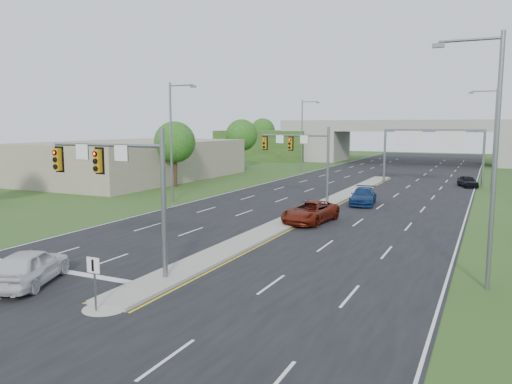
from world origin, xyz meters
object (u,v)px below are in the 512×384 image
object	(u,v)px
signal_mast_far	(304,152)
car_far_c	(468,181)
car_far_a	(310,212)
overpass	(415,144)
signal_mast_near	(122,177)
sign_gantry	(431,141)
car_white	(29,266)
keep_right_sign	(94,275)
car_far_b	(363,196)

from	to	relation	value
signal_mast_far	car_far_c	world-z (taller)	signal_mast_far
car_far_a	car_far_c	distance (m)	29.64
overpass	signal_mast_near	bearing A→B (deg)	-91.62
sign_gantry	signal_mast_near	bearing A→B (deg)	-101.25
signal_mast_near	car_white	distance (m)	5.71
keep_right_sign	overpass	bearing A→B (deg)	90.00
signal_mast_far	overpass	size ratio (longest dim) A/B	0.09
signal_mast_near	sign_gantry	bearing A→B (deg)	78.75
signal_mast_near	signal_mast_far	world-z (taller)	same
car_white	car_far_b	bearing A→B (deg)	-128.25
signal_mast_far	sign_gantry	size ratio (longest dim) A/B	0.60
overpass	car_far_b	xyz separation A→B (m)	(3.04, -53.92, -2.78)
sign_gantry	signal_mast_far	bearing A→B (deg)	-114.11
signal_mast_near	car_far_c	bearing A→B (deg)	73.28
signal_mast_near	overpass	distance (m)	80.11
signal_mast_near	car_far_a	bearing A→B (deg)	76.82
signal_mast_near	signal_mast_far	size ratio (longest dim) A/B	1.00
car_far_c	car_white	bearing A→B (deg)	-128.48
signal_mast_far	keep_right_sign	bearing A→B (deg)	-85.61
car_white	signal_mast_near	bearing A→B (deg)	-155.71
car_far_a	overpass	bearing A→B (deg)	97.76
car_far_a	car_far_b	xyz separation A→B (m)	(1.54, 10.09, -0.03)
signal_mast_far	car_far_b	world-z (taller)	signal_mast_far
car_white	car_far_a	xyz separation A→B (m)	(6.63, 19.14, -0.04)
signal_mast_far	keep_right_sign	size ratio (longest dim) A/B	3.18
car_white	car_far_c	size ratio (longest dim) A/B	1.24
overpass	car_far_c	bearing A→B (deg)	-72.98
keep_right_sign	car_white	size ratio (longest dim) A/B	0.45
sign_gantry	car_far_c	distance (m)	6.33
sign_gantry	car_white	size ratio (longest dim) A/B	2.38
signal_mast_near	car_far_a	world-z (taller)	signal_mast_near
sign_gantry	car_far_a	bearing A→B (deg)	-100.16
sign_gantry	car_far_c	bearing A→B (deg)	-11.15
overpass	car_far_a	bearing A→B (deg)	-88.66
signal_mast_near	sign_gantry	distance (m)	45.88
signal_mast_near	signal_mast_far	bearing A→B (deg)	90.00
sign_gantry	car_far_c	world-z (taller)	sign_gantry
signal_mast_far	signal_mast_near	bearing A→B (deg)	-90.00
sign_gantry	overpass	size ratio (longest dim) A/B	0.14
car_far_a	car_far_c	size ratio (longest dim) A/B	1.45
sign_gantry	car_far_a	distance (m)	29.72
signal_mast_near	signal_mast_far	xyz separation A→B (m)	(0.00, 25.00, 0.00)
signal_mast_far	sign_gantry	bearing A→B (deg)	65.89
overpass	car_far_c	xyz separation A→B (m)	(11.00, -35.93, -2.87)
overpass	car_far_b	distance (m)	54.07
signal_mast_far	overpass	distance (m)	55.13
signal_mast_far	car_white	distance (m)	28.48
signal_mast_far	car_far_b	distance (m)	6.71
sign_gantry	car_far_b	bearing A→B (deg)	-100.96
car_far_a	car_far_c	world-z (taller)	car_far_a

